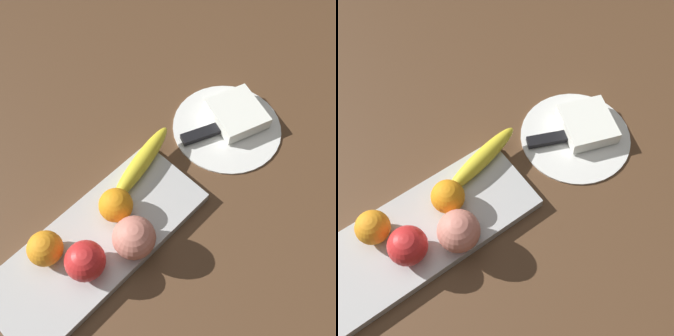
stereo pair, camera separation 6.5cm
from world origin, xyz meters
TOP-DOWN VIEW (x-y plane):
  - ground_plane at (0.00, 0.00)m, footprint 2.40×2.40m
  - fruit_tray at (-0.04, -0.02)m, footprint 0.41×0.17m
  - apple at (-0.08, -0.05)m, footprint 0.07×0.07m
  - banana at (0.12, 0.03)m, footprint 0.19×0.08m
  - orange_near_apple at (0.02, -0.01)m, footprint 0.06×0.06m
  - orange_near_banana at (-0.11, 0.02)m, footprint 0.06×0.06m
  - peach at (-0.00, -0.08)m, footprint 0.07×0.07m
  - dinner_plate at (0.32, -0.02)m, footprint 0.23×0.23m
  - folded_napkin at (0.35, -0.02)m, footprint 0.13×0.14m
  - knife at (0.28, -0.00)m, footprint 0.17×0.09m

SIDE VIEW (x-z plane):
  - ground_plane at x=0.00m, z-range 0.00..0.00m
  - dinner_plate at x=0.32m, z-range 0.00..0.01m
  - fruit_tray at x=-0.04m, z-range 0.00..0.02m
  - knife at x=0.28m, z-range 0.01..0.02m
  - folded_napkin at x=0.35m, z-range 0.01..0.04m
  - banana at x=0.12m, z-range 0.02..0.06m
  - orange_near_banana at x=-0.11m, z-range 0.02..0.08m
  - orange_near_apple at x=0.02m, z-range 0.02..0.08m
  - apple at x=-0.08m, z-range 0.02..0.09m
  - peach at x=0.00m, z-range 0.02..0.10m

